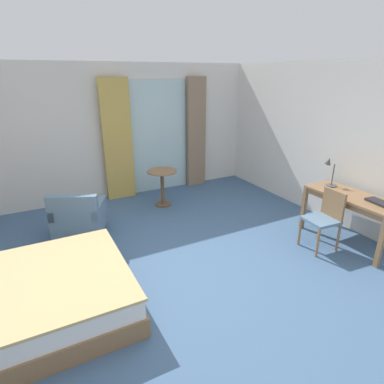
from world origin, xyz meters
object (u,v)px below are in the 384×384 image
Objects in this scene: closed_book at (379,202)px; round_cafe_table at (162,180)px; desk_lamp at (329,168)px; writing_desk at (353,201)px; bed at (26,300)px; desk_chair at (325,216)px; armchair_by_window at (79,218)px.

round_cafe_table is at bearing 130.64° from closed_book.
desk_lamp reaches higher than closed_book.
desk_lamp is (0.03, 0.52, 0.38)m from writing_desk.
bed is 2.24× the size of desk_chair.
bed is 4.30× the size of desk_lamp.
desk_lamp is (4.46, 0.11, 0.79)m from bed.
bed is 6.25× the size of closed_book.
armchair_by_window is at bearing 153.54° from closed_book.
bed reaches higher than writing_desk.
closed_book is (0.53, -0.40, 0.27)m from desk_chair.
writing_desk is at bearing -93.60° from desk_lamp.
desk_lamp reaches higher than desk_chair.
armchair_by_window is (-3.63, 2.08, -0.34)m from writing_desk.
round_cafe_table is at bearing 126.33° from writing_desk.
writing_desk is (4.43, -0.42, 0.41)m from bed.
writing_desk is 3.31m from round_cafe_table.
closed_book is at bearing -37.14° from desk_chair.
closed_book is (0.01, -0.87, -0.27)m from desk_lamp.
desk_lamp is at bearing 41.88° from desk_chair.
bed is at bearing 177.33° from closed_book.
bed is 1.43× the size of writing_desk.
armchair_by_window is at bearing 64.22° from bed.
armchair_by_window is at bearing 156.96° from desk_lamp.
armchair_by_window is 1.78m from round_cafe_table.
writing_desk is 0.65m from desk_lamp.
bed is 4.56m from closed_book.
closed_book reaches higher than round_cafe_table.
desk_chair is at bearing -60.61° from round_cafe_table.
desk_lamp is at bearing 86.40° from writing_desk.
bed reaches higher than closed_book.
round_cafe_table is at bearing 119.39° from desk_chair.
desk_chair reaches higher than round_cafe_table.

